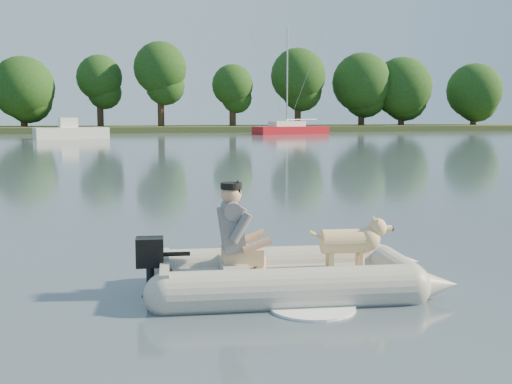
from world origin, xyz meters
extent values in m
plane|color=slate|center=(0.00, 0.00, 0.00)|extent=(160.00, 160.00, 0.00)
cube|color=#47512D|center=(0.00, 62.00, 0.25)|extent=(160.00, 12.00, 0.70)
cylinder|color=#332316|center=(-9.90, 61.33, 1.47)|extent=(0.70, 0.70, 2.94)
sphere|color=#25521B|center=(-9.90, 61.33, 4.49)|extent=(6.27, 6.27, 6.27)
cylinder|color=#332316|center=(-2.42, 61.95, 1.84)|extent=(0.70, 0.70, 3.67)
sphere|color=#25521B|center=(-2.42, 61.95, 5.61)|extent=(4.69, 4.69, 4.69)
cylinder|color=#332316|center=(3.70, 60.15, 2.15)|extent=(0.70, 0.70, 4.29)
sphere|color=#25521B|center=(3.70, 60.15, 6.56)|extent=(5.43, 5.43, 5.43)
cylinder|color=#332316|center=(11.30, 60.43, 1.61)|extent=(0.70, 0.70, 3.21)
sphere|color=#25521B|center=(11.30, 60.43, 4.91)|extent=(4.41, 4.41, 4.41)
cylinder|color=#332316|center=(18.70, 61.04, 1.97)|extent=(0.70, 0.70, 3.94)
sphere|color=#25521B|center=(18.70, 61.04, 6.02)|extent=(6.03, 6.03, 6.03)
cylinder|color=#332316|center=(26.27, 61.31, 1.76)|extent=(0.70, 0.70, 3.52)
sphere|color=#25521B|center=(26.27, 61.31, 5.37)|extent=(6.68, 6.68, 6.68)
cylinder|color=#332316|center=(31.05, 61.08, 1.61)|extent=(0.70, 0.70, 3.21)
sphere|color=#25521B|center=(31.05, 61.08, 4.91)|extent=(6.79, 6.79, 6.79)
cylinder|color=#332316|center=(40.05, 60.78, 1.48)|extent=(0.70, 0.70, 2.96)
sphere|color=#25521B|center=(40.05, 60.78, 4.53)|extent=(6.40, 6.40, 6.40)
cube|color=#A4121B|center=(15.05, 50.97, 0.27)|extent=(7.53, 4.05, 0.90)
cube|color=white|center=(14.62, 50.84, 0.95)|extent=(3.48, 2.42, 0.54)
cylinder|color=#A5A5AA|center=(14.62, 50.84, 5.23)|extent=(0.14, 0.14, 9.02)
camera|label=1|loc=(-1.64, -7.10, 1.94)|focal=45.00mm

